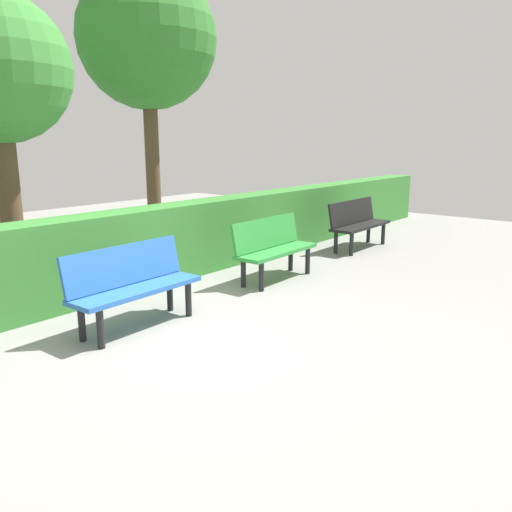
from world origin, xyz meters
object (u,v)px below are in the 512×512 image
(tree_near, at_px, (147,40))
(bench_green, at_px, (273,246))
(bench_black, at_px, (357,222))
(bench_blue, at_px, (132,282))

(tree_near, bearing_deg, bench_green, 82.13)
(bench_black, bearing_deg, tree_near, -53.10)
(bench_black, distance_m, tree_near, 4.76)
(bench_green, height_order, bench_blue, same)
(bench_black, xyz_separation_m, tree_near, (2.23, -2.88, 3.06))
(bench_black, height_order, tree_near, tree_near)
(bench_black, height_order, bench_blue, same)
(bench_green, bearing_deg, bench_black, -179.02)
(tree_near, bearing_deg, bench_black, 127.76)
(tree_near, bearing_deg, bench_blue, 46.61)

